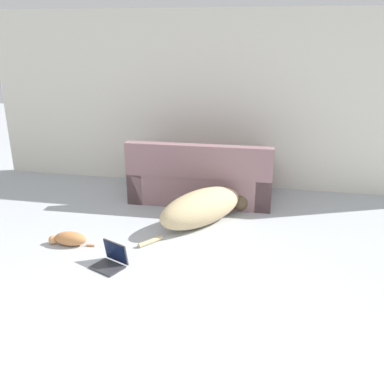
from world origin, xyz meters
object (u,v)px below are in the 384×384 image
at_px(couch, 202,180).
at_px(laptop_open, 112,258).
at_px(dog, 204,207).
at_px(cat, 69,239).

height_order(couch, laptop_open, couch).
relative_size(couch, dog, 1.35).
distance_m(dog, cat, 1.56).
xyz_separation_m(couch, dog, (0.17, -0.82, -0.06)).
xyz_separation_m(couch, laptop_open, (-0.54, -1.95, -0.19)).
bearing_deg(couch, cat, 53.48).
xyz_separation_m(dog, laptop_open, (-0.71, -1.12, -0.13)).
height_order(dog, cat, dog).
relative_size(couch, laptop_open, 5.10).
bearing_deg(couch, dog, 100.17).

